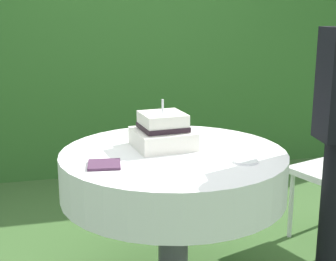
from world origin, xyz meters
name	(u,v)px	position (x,y,z in m)	size (l,w,h in m)	color
foliage_hedge	(112,47)	(0.00, 2.21, 1.14)	(6.45, 0.46, 2.29)	#336628
cake_table	(173,176)	(0.00, 0.00, 0.65)	(1.15, 1.15, 0.78)	#4C4C51
wedding_cake	(163,131)	(-0.03, 0.10, 0.86)	(0.32, 0.33, 0.25)	white
serving_plate_near	(246,161)	(0.29, -0.25, 0.79)	(0.12, 0.12, 0.01)	white
serving_plate_far	(179,132)	(0.13, 0.37, 0.79)	(0.11, 0.11, 0.01)	white
napkin_stack	(104,165)	(-0.37, -0.14, 0.79)	(0.15, 0.15, 0.01)	#4C2D47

